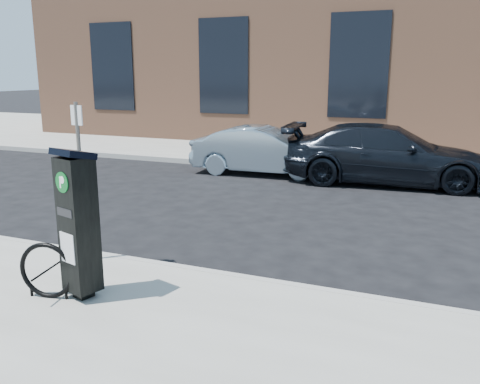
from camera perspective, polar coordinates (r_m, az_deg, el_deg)
The scene contains 10 objects.
ground at distance 7.14m, azimuth -4.41°, elevation -9.71°, with size 120.00×120.00×0.00m, color black.
sidewalk_far at distance 20.26m, azimuth 13.67°, elevation 5.23°, with size 60.00×12.00×0.15m, color gray.
curb_near at distance 7.10m, azimuth -4.50°, elevation -9.21°, with size 60.00×0.12×0.16m, color #9E9B93.
curb_far at distance 14.45m, azimuth 9.97°, elevation 2.28°, with size 60.00×0.12×0.16m, color #9E9B93.
building at distance 23.09m, azimuth 15.45°, elevation 16.22°, with size 28.00×10.05×8.25m.
parking_kiosk at distance 6.21m, azimuth -17.70°, elevation -3.29°, with size 0.50×0.47×1.82m.
sign_pole at distance 7.41m, azimuth -17.36°, elevation 0.86°, with size 0.20×0.18×2.25m.
bike_rack at distance 6.51m, azimuth -20.88°, elevation -8.27°, with size 0.70×0.19×0.70m.
car_silver at distance 14.17m, azimuth 2.77°, elevation 4.65°, with size 1.40×4.01×1.32m, color #869CAB.
car_dark at distance 13.49m, azimuth 16.15°, elevation 4.10°, with size 2.11×5.18×1.50m, color black.
Camera 1 is at (2.99, -5.86, 2.79)m, focal length 38.00 mm.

